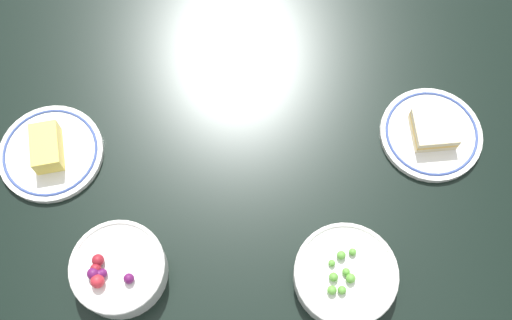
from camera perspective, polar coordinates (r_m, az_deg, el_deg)
name	(u,v)px	position (r cm, az deg, el deg)	size (l,w,h in cm)	color
dining_table	(256,169)	(111.97, 0.00, -0.78)	(119.28, 97.81, 4.00)	black
plate_sandwich	(432,133)	(115.50, 15.68, 2.40)	(18.12, 18.12, 4.33)	white
bowl_berries	(119,269)	(103.90, -12.36, -9.69)	(15.22, 15.22, 7.12)	white
bowl_peas	(345,275)	(103.16, 8.11, -10.33)	(16.73, 16.73, 5.09)	white
plate_cheese	(50,152)	(115.44, -18.21, 0.72)	(18.31, 18.31, 5.13)	white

